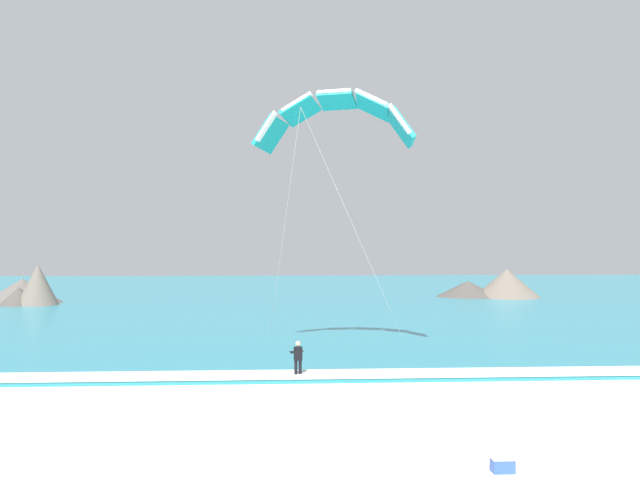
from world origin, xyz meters
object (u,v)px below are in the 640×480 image
(surfboard, at_px, (298,379))
(kite_primary, at_px, (335,115))
(kitesurfer, at_px, (298,358))
(cooler_box, at_px, (503,464))

(surfboard, distance_m, kite_primary, 14.59)
(surfboard, xyz_separation_m, kitesurfer, (-0.01, 0.02, 0.91))
(kite_primary, bearing_deg, cooler_box, -81.81)
(surfboard, bearing_deg, kitesurfer, 108.15)
(kitesurfer, xyz_separation_m, kite_primary, (2.18, 6.33, 12.04))
(kitesurfer, distance_m, kite_primary, 13.78)
(kite_primary, distance_m, cooler_box, 22.88)
(cooler_box, bearing_deg, kitesurfer, 111.42)
(surfboard, height_order, cooler_box, cooler_box)
(kite_primary, bearing_deg, surfboard, -108.90)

